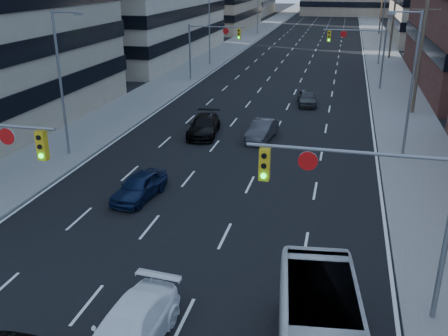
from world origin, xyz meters
TOP-DOWN VIEW (x-y plane):
  - road_surface at (0.00, 130.00)m, footprint 18.00×300.00m
  - sidewalk_left at (-11.50, 130.00)m, footprint 5.00×300.00m
  - sidewalk_right at (11.50, 130.00)m, footprint 5.00×300.00m
  - signal_near_right at (7.45, 8.00)m, footprint 6.59×0.33m
  - signal_far_left at (-7.68, 45.00)m, footprint 6.09×0.33m
  - signal_far_right at (7.68, 45.00)m, footprint 6.09×0.33m
  - utility_pole_block at (12.20, 36.00)m, footprint 2.20×0.28m
  - utility_pole_midblock at (12.20, 66.00)m, footprint 2.20×0.28m
  - utility_pole_distant at (12.20, 96.00)m, footprint 2.20×0.28m
  - streetlight_left_near at (-10.34, 20.00)m, footprint 2.03×0.22m
  - streetlight_left_mid at (-10.34, 55.00)m, footprint 2.03×0.22m
  - streetlight_left_far at (-10.34, 90.00)m, footprint 2.03×0.22m
  - streetlight_right_near at (10.34, 25.00)m, footprint 2.03×0.22m
  - streetlight_right_far at (10.34, 60.00)m, footprint 2.03×0.22m
  - white_van at (0.58, 4.31)m, footprint 2.30×4.93m
  - sedan_blue at (-3.48, 14.91)m, footprint 2.13×4.15m
  - sedan_grey_center at (1.08, 26.29)m, footprint 1.91×4.23m
  - sedan_black_far at (-3.18, 26.28)m, footprint 2.48×5.03m
  - sedan_grey_right at (3.34, 36.99)m, footprint 2.10×4.10m

SIDE VIEW (x-z plane):
  - road_surface at x=0.00m, z-range 0.00..0.02m
  - sidewalk_left at x=-11.50m, z-range 0.00..0.15m
  - sidewalk_right at x=11.50m, z-range 0.00..0.15m
  - sedan_grey_right at x=3.34m, z-range 0.00..1.34m
  - sedan_grey_center at x=1.08m, z-range 0.00..1.35m
  - sedan_blue at x=-3.48m, z-range 0.00..1.35m
  - white_van at x=0.58m, z-range 0.00..1.39m
  - sedan_black_far at x=-3.18m, z-range 0.00..1.41m
  - signal_far_left at x=-7.68m, z-range 1.30..7.30m
  - signal_far_right at x=7.68m, z-range 1.30..7.30m
  - signal_near_right at x=7.45m, z-range 1.33..7.33m
  - streetlight_left_near at x=-10.34m, z-range 0.55..9.55m
  - streetlight_left_mid at x=-10.34m, z-range 0.55..9.55m
  - streetlight_left_far at x=-10.34m, z-range 0.55..9.55m
  - streetlight_right_near at x=10.34m, z-range 0.55..9.55m
  - streetlight_right_far at x=10.34m, z-range 0.55..9.55m
  - utility_pole_block at x=12.20m, z-range 0.28..11.28m
  - utility_pole_midblock at x=12.20m, z-range 0.28..11.28m
  - utility_pole_distant at x=12.20m, z-range 0.28..11.28m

